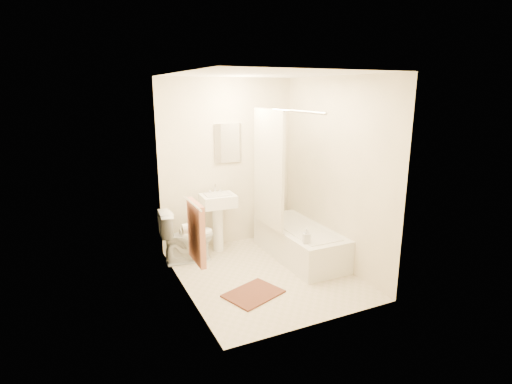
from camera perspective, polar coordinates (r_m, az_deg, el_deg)
name	(u,v)px	position (r m, az deg, el deg)	size (l,w,h in m)	color
floor	(265,274)	(5.09, 1.23, -11.62)	(2.40, 2.40, 0.00)	beige
ceiling	(266,74)	(4.58, 1.39, 16.50)	(2.40, 2.40, 0.00)	white
wall_back	(228,164)	(5.77, -4.04, 4.04)	(2.00, 0.02, 2.40)	beige
wall_left	(182,189)	(4.35, -10.57, 0.43)	(0.02, 2.40, 2.40)	beige
wall_right	(335,173)	(5.21, 11.21, 2.68)	(0.02, 2.40, 2.40)	beige
mirror	(228,143)	(5.70, -4.02, 6.98)	(0.40, 0.03, 0.55)	white
curtain_rod	(284,110)	(4.81, 4.08, 11.60)	(0.03, 0.03, 1.70)	silver
shower_curtain	(269,169)	(5.26, 1.80, 3.28)	(0.04, 0.80, 1.55)	silver
towel_bar	(192,203)	(4.15, -9.09, -1.61)	(0.02, 0.02, 0.60)	silver
towel	(196,232)	(4.25, -8.53, -5.71)	(0.06, 0.45, 0.66)	#CC7266
toilet_paper	(187,229)	(4.62, -9.84, -5.19)	(0.12, 0.12, 0.11)	white
toilet	(187,236)	(5.40, -9.80, -6.23)	(0.40, 0.71, 0.70)	silver
sink	(218,221)	(5.64, -5.43, -4.08)	(0.46, 0.37, 0.91)	white
bathtub	(299,242)	(5.53, 6.19, -7.12)	(0.66, 1.52, 0.43)	white
bath_mat	(253,294)	(4.62, -0.39, -14.33)	(0.60, 0.45, 0.02)	#542D20
soap_bottle	(307,236)	(4.89, 7.24, -6.24)	(0.08, 0.09, 0.19)	silver
scrub_brush	(277,216)	(5.85, 3.00, -3.41)	(0.06, 0.19, 0.04)	green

